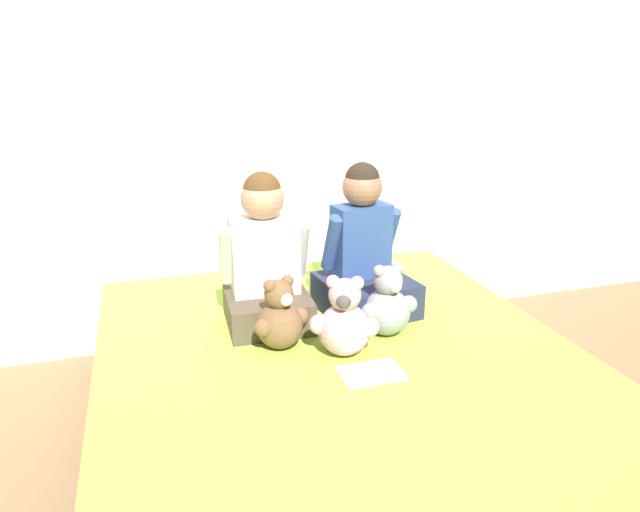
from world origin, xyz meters
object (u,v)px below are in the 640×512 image
sign_card (371,373)px  bed (344,405)px  teddy_bear_held_by_left_child (280,319)px  teddy_bear_between_children (344,322)px  child_on_left (265,263)px  teddy_bear_held_by_right_child (387,305)px  child_on_right (364,258)px

sign_card → bed: bearing=109.0°
bed → sign_card: (0.05, -0.14, 0.20)m
teddy_bear_held_by_left_child → teddy_bear_between_children: size_ratio=0.92×
bed → child_on_left: 0.61m
bed → teddy_bear_between_children: 0.32m
teddy_bear_held_by_left_child → teddy_bear_held_by_right_child: 0.41m
child_on_right → sign_card: size_ratio=2.92×
bed → child_on_right: bearing=60.0°
child_on_right → sign_card: child_on_right is taller
sign_card → teddy_bear_held_by_left_child: bearing=131.8°
child_on_left → sign_card: size_ratio=2.85×
teddy_bear_held_by_right_child → teddy_bear_between_children: (-0.21, -0.10, 0.00)m
bed → child_on_left: child_on_left is taller
teddy_bear_between_children → sign_card: size_ratio=1.40×
bed → child_on_left: size_ratio=3.34×
teddy_bear_held_by_left_child → sign_card: 0.38m
teddy_bear_held_by_left_child → bed: bearing=-55.8°
child_on_right → sign_card: bearing=-115.9°
child_on_left → teddy_bear_held_by_right_child: size_ratio=2.12×
child_on_right → teddy_bear_held_by_left_child: child_on_right is taller
child_on_right → teddy_bear_held_by_right_child: child_on_right is taller
bed → child_on_left: (-0.20, 0.37, 0.44)m
teddy_bear_held_by_right_child → sign_card: teddy_bear_held_by_right_child is taller
child_on_right → sign_card: (-0.16, -0.50, -0.23)m
bed → sign_card: bearing=-71.0°
teddy_bear_held_by_left_child → teddy_bear_held_by_right_child: (0.41, -0.01, 0.01)m
child_on_left → teddy_bear_between_children: child_on_left is taller
child_on_right → teddy_bear_held_by_left_child: 0.48m
child_on_right → teddy_bear_between_children: (-0.20, -0.34, -0.10)m
bed → teddy_bear_held_by_right_child: teddy_bear_held_by_right_child is taller
teddy_bear_held_by_left_child → teddy_bear_held_by_right_child: teddy_bear_held_by_right_child is taller
teddy_bear_between_children → sign_card: 0.20m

